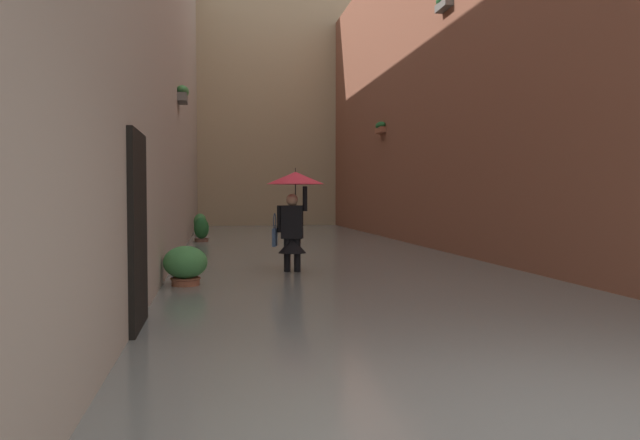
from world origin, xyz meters
TOP-DOWN VIEW (x-y plane):
  - ground_plane at (0.00, -12.18)m, footprint 60.88×60.88m
  - flood_water at (0.00, -12.18)m, footprint 7.05×30.35m
  - building_facade_left at (-4.02, -12.17)m, footprint 2.04×28.35m
  - building_facade_right at (4.02, -12.17)m, footprint 2.04×28.35m
  - building_facade_far at (0.00, -25.25)m, footprint 9.85×1.80m
  - person_wading at (0.95, -7.56)m, footprint 1.03×1.03m
  - potted_plant_near_right at (2.86, -18.12)m, footprint 0.44×0.44m
  - potted_plant_far_right at (2.77, -6.20)m, footprint 0.66×0.66m
  - potted_plant_mid_right at (2.74, -15.01)m, footprint 0.44×0.44m

SIDE VIEW (x-z plane):
  - ground_plane at x=0.00m, z-range 0.00..0.00m
  - flood_water at x=0.00m, z-range 0.00..0.19m
  - potted_plant_far_right at x=2.77m, z-range 0.07..0.85m
  - potted_plant_mid_right at x=2.74m, z-range 0.01..0.91m
  - potted_plant_near_right at x=2.86m, z-range 0.04..0.97m
  - person_wading at x=0.95m, z-range 0.41..2.45m
  - building_facade_left at x=-4.02m, z-range 0.00..9.41m
  - building_facade_right at x=4.02m, z-range 0.00..10.67m
  - building_facade_far at x=0.00m, z-range 0.00..11.95m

